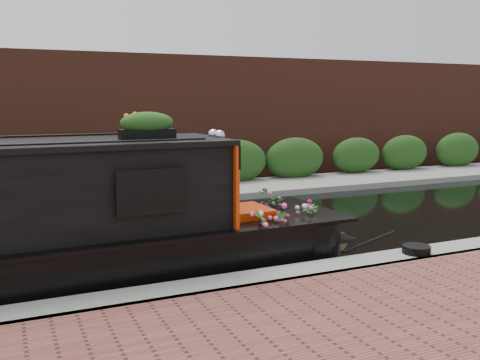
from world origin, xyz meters
name	(u,v)px	position (x,y,z in m)	size (l,w,h in m)	color
ground	(129,243)	(0.00, 0.00, 0.00)	(80.00, 80.00, 0.00)	black
near_bank_coping	(186,306)	(0.00, -3.30, 0.00)	(40.00, 0.60, 0.50)	gray
far_bank_path	(93,203)	(0.00, 4.20, 0.00)	(40.00, 2.40, 0.34)	gray
far_hedge	(87,197)	(0.00, 5.10, 0.00)	(40.00, 1.10, 2.80)	#1F4416
far_brick_wall	(77,186)	(0.00, 7.20, 0.00)	(40.00, 1.00, 8.00)	#5A2A1E
rope_fender	(333,239)	(3.21, -1.87, 0.18)	(0.35, 0.35, 0.36)	olive
coiled_mooring_rope	(416,249)	(3.77, -3.32, 0.31)	(0.43, 0.43, 0.12)	black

